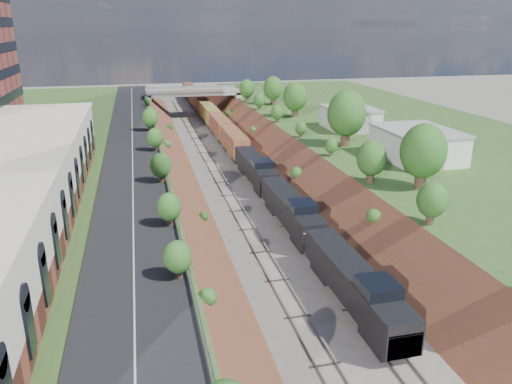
% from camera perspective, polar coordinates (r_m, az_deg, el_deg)
% --- Properties ---
extents(platform_right, '(44.00, 180.00, 5.00)m').
position_cam_1_polar(platform_right, '(86.37, 20.36, 3.66)').
color(platform_right, '#2F5623').
rests_on(platform_right, ground).
extents(embankment_left, '(10.00, 180.00, 10.00)m').
position_cam_1_polar(embankment_left, '(73.09, -10.10, -0.09)').
color(embankment_left, brown).
rests_on(embankment_left, ground).
extents(embankment_right, '(10.00, 180.00, 10.00)m').
position_cam_1_polar(embankment_right, '(77.27, 6.38, 1.12)').
color(embankment_right, brown).
rests_on(embankment_right, ground).
extents(rail_left_track, '(1.58, 180.00, 0.18)m').
position_cam_1_polar(rail_left_track, '(73.92, -3.61, 0.46)').
color(rail_left_track, gray).
rests_on(rail_left_track, ground).
extents(rail_right_track, '(1.58, 180.00, 0.18)m').
position_cam_1_polar(rail_right_track, '(74.92, 0.31, 0.75)').
color(rail_right_track, gray).
rests_on(rail_right_track, ground).
extents(road, '(8.00, 180.00, 0.10)m').
position_cam_1_polar(road, '(71.58, -13.93, 3.47)').
color(road, black).
rests_on(road, platform_left).
extents(guardrail, '(0.10, 171.00, 0.70)m').
position_cam_1_polar(guardrail, '(71.31, -10.66, 4.06)').
color(guardrail, '#99999E').
rests_on(guardrail, platform_left).
extents(overpass, '(24.50, 8.30, 7.40)m').
position_cam_1_polar(overpass, '(133.27, -7.23, 10.68)').
color(overpass, gray).
rests_on(overpass, ground).
extents(white_building_near, '(9.00, 12.00, 4.00)m').
position_cam_1_polar(white_building_near, '(73.76, 17.91, 5.12)').
color(white_building_near, silver).
rests_on(white_building_near, platform_right).
extents(white_building_far, '(8.00, 10.00, 3.60)m').
position_cam_1_polar(white_building_far, '(92.67, 10.69, 8.20)').
color(white_building_far, silver).
rests_on(white_building_far, platform_right).
extents(tree_right_large, '(5.25, 5.25, 7.61)m').
position_cam_1_polar(tree_right_large, '(59.95, 18.58, 4.41)').
color(tree_right_large, '#473323').
rests_on(tree_right_large, platform_right).
extents(tree_left_crest, '(2.45, 2.45, 3.55)m').
position_cam_1_polar(tree_left_crest, '(33.49, -7.56, -10.30)').
color(tree_left_crest, '#473323').
rests_on(tree_left_crest, platform_left).
extents(freight_train, '(2.89, 147.70, 4.55)m').
position_cam_1_polar(freight_train, '(106.27, -4.01, 7.44)').
color(freight_train, black).
rests_on(freight_train, ground).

